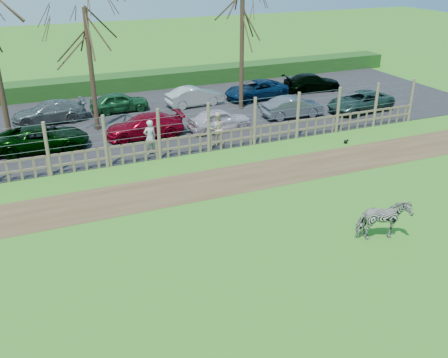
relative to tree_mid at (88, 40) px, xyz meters
name	(u,v)px	position (x,y,z in m)	size (l,w,h in m)	color
ground	(225,241)	(2.00, -13.50, -4.87)	(120.00, 120.00, 0.00)	#60A93B
dirt_strip	(184,188)	(2.00, -9.00, -4.86)	(34.00, 2.80, 0.01)	brown
asphalt	(129,120)	(2.00, 1.00, -4.85)	(44.00, 13.00, 0.04)	#232326
hedge	(106,84)	(2.00, 8.00, -4.32)	(46.00, 2.00, 1.10)	#1E4716
fence	(159,143)	(2.00, -5.50, -4.06)	(30.16, 0.16, 2.50)	brown
tree_mid	(88,40)	(0.00, 0.00, 0.00)	(4.80, 4.80, 6.83)	#3D2B1E
tree_right	(242,23)	(9.00, 0.50, 0.37)	(4.80, 4.80, 7.35)	#3D2B1E
zebra	(383,220)	(6.98, -15.49, -4.13)	(0.80, 1.75, 1.48)	gray
visitor_a	(150,137)	(1.75, -4.78, -3.96)	(0.63, 0.41, 1.72)	beige
visitor_b	(217,129)	(5.18, -4.87, -3.96)	(0.84, 0.65, 1.72)	beige
crow	(346,142)	(11.45, -7.18, -4.76)	(0.26, 0.19, 0.21)	black
car_2	(44,138)	(-2.96, -2.12, -4.23)	(1.99, 4.32, 1.20)	black
car_3	(145,126)	(2.13, -2.21, -4.23)	(1.68, 4.13, 1.20)	maroon
car_4	(219,120)	(6.19, -2.77, -4.23)	(1.42, 3.52, 1.20)	silver
car_5	(293,107)	(11.11, -2.25, -4.23)	(1.27, 3.64, 1.20)	#565865
car_6	(360,102)	(15.52, -2.84, -4.23)	(1.99, 4.32, 1.20)	#253F36
car_9	(49,112)	(-2.31, 2.36, -4.23)	(1.68, 4.13, 1.20)	#5A6362
car_10	(119,102)	(1.86, 2.83, -4.23)	(1.42, 3.52, 1.20)	#1C572A
car_11	(194,96)	(6.55, 2.28, -4.23)	(1.27, 3.64, 1.20)	beige
car_12	(256,90)	(10.89, 2.21, -4.23)	(1.99, 4.32, 1.20)	#0B2444
car_13	(312,82)	(15.42, 2.52, -4.23)	(1.68, 4.13, 1.20)	black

